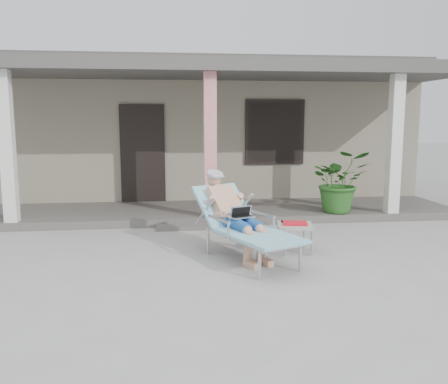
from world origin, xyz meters
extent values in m
plane|color=#9E9E99|center=(0.00, 0.00, 0.00)|extent=(60.00, 60.00, 0.00)
cube|color=gray|center=(0.00, 6.50, 1.50)|extent=(10.00, 5.00, 3.00)
cube|color=#474442|center=(0.00, 6.50, 3.15)|extent=(10.40, 5.40, 0.30)
cube|color=black|center=(-1.30, 3.97, 1.20)|extent=(0.95, 0.06, 2.10)
cube|color=black|center=(1.60, 3.97, 1.65)|extent=(1.20, 0.06, 1.30)
cube|color=black|center=(1.60, 3.96, 1.65)|extent=(1.32, 0.05, 1.42)
cube|color=#605B56|center=(0.00, 3.00, 0.07)|extent=(10.00, 2.00, 0.15)
cube|color=silver|center=(-3.50, 2.15, 1.45)|extent=(0.22, 0.22, 2.61)
cube|color=red|center=(0.00, 2.15, 1.45)|extent=(0.22, 0.22, 2.61)
cube|color=silver|center=(3.50, 2.15, 1.45)|extent=(0.22, 0.22, 2.61)
cube|color=#474442|center=(0.00, 3.00, 2.88)|extent=(10.00, 2.30, 0.24)
cube|color=#605B56|center=(0.00, 1.85, 0.04)|extent=(2.00, 0.30, 0.07)
cylinder|color=#B7B7BC|center=(0.31, -0.95, 0.19)|extent=(0.04, 0.04, 0.38)
cylinder|color=#B7B7BC|center=(0.89, -0.69, 0.19)|extent=(0.04, 0.04, 0.38)
cylinder|color=#B7B7BC|center=(-0.21, 0.22, 0.19)|extent=(0.04, 0.04, 0.38)
cylinder|color=#B7B7BC|center=(0.37, 0.48, 0.19)|extent=(0.04, 0.04, 0.38)
cube|color=#B7B7BC|center=(0.41, -0.39, 0.39)|extent=(1.09, 1.39, 0.03)
cube|color=#8FBADE|center=(0.41, -0.39, 0.42)|extent=(1.19, 1.47, 0.04)
cube|color=#B7B7BC|center=(0.04, 0.43, 0.63)|extent=(0.82, 0.80, 0.50)
cube|color=#8FBADE|center=(0.04, 0.43, 0.67)|extent=(0.94, 0.91, 0.57)
cylinder|color=#ABABAD|center=(-0.08, 0.70, 1.12)|extent=(0.33, 0.33, 0.13)
cube|color=silver|center=(0.23, 0.01, 0.59)|extent=(0.41, 0.36, 0.24)
cube|color=#A1A19C|center=(1.06, 0.19, 0.40)|extent=(0.58, 0.58, 0.04)
cylinder|color=#B7B7BC|center=(0.86, 0.00, 0.19)|extent=(0.04, 0.04, 0.38)
cylinder|color=#B7B7BC|center=(1.26, 0.00, 0.19)|extent=(0.04, 0.04, 0.38)
cylinder|color=#B7B7BC|center=(0.86, 0.39, 0.19)|extent=(0.04, 0.04, 0.38)
cylinder|color=#B7B7BC|center=(1.26, 0.39, 0.19)|extent=(0.04, 0.04, 0.38)
cube|color=red|center=(1.06, 0.19, 0.43)|extent=(0.39, 0.32, 0.03)
cube|color=black|center=(1.06, 0.32, 0.43)|extent=(0.34, 0.09, 0.03)
imported|color=#26591E|center=(2.52, 2.31, 0.75)|extent=(1.20, 1.08, 1.20)
camera|label=1|loc=(-0.77, -6.39, 1.94)|focal=38.00mm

